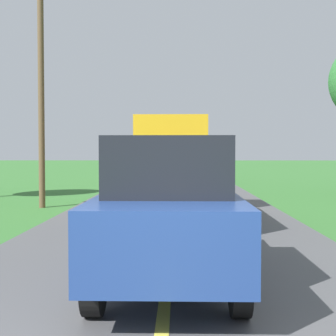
# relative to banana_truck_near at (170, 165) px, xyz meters

# --- Properties ---
(banana_truck_near) EXTENTS (2.38, 5.82, 2.80)m
(banana_truck_near) POSITION_rel_banana_truck_near_xyz_m (0.00, 0.00, 0.00)
(banana_truck_near) COLOR #2D2D30
(banana_truck_near) RESTS_ON road_surface
(banana_truck_far) EXTENTS (2.38, 5.81, 2.80)m
(banana_truck_far) POSITION_rel_banana_truck_near_xyz_m (-0.00, 15.57, -0.00)
(banana_truck_far) COLOR #2D2D30
(banana_truck_far) RESTS_ON road_surface
(utility_pole_roadside) EXTENTS (1.80, 0.20, 7.51)m
(utility_pole_roadside) POSITION_rel_banana_truck_near_xyz_m (-4.25, 2.16, 2.55)
(utility_pole_roadside) COLOR brown
(utility_pole_roadside) RESTS_ON ground
(following_car) EXTENTS (1.74, 4.10, 1.92)m
(following_car) POSITION_rel_banana_truck_near_xyz_m (0.11, -6.58, -0.41)
(following_car) COLOR navy
(following_car) RESTS_ON road_surface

